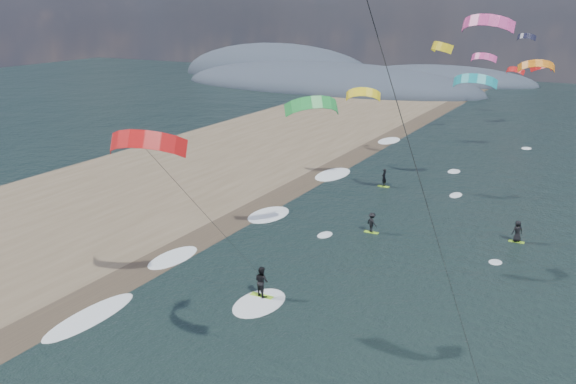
% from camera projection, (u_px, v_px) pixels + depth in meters
% --- Properties ---
extents(wet_sand_strip, '(3.00, 240.00, 0.00)m').
position_uv_depth(wet_sand_strip, '(117.00, 284.00, 39.84)').
color(wet_sand_strip, '#382D23').
rests_on(wet_sand_strip, ground).
extents(coastal_hills, '(80.00, 41.00, 15.00)m').
position_uv_depth(coastal_hills, '(320.00, 82.00, 137.24)').
color(coastal_hills, '#3D4756').
rests_on(coastal_hills, ground).
extents(kitesurfer_near_a, '(7.54, 9.06, 19.59)m').
position_uv_depth(kitesurfer_near_a, '(391.00, 92.00, 17.64)').
color(kitesurfer_near_a, '#A3F12A').
rests_on(kitesurfer_near_a, ground).
extents(kitesurfer_near_b, '(7.29, 8.76, 11.58)m').
position_uv_depth(kitesurfer_near_b, '(178.00, 190.00, 33.43)').
color(kitesurfer_near_b, '#A3F12A').
rests_on(kitesurfer_near_b, ground).
extents(far_kitesurfers, '(14.65, 13.04, 1.74)m').
position_uv_depth(far_kitesurfers, '(419.00, 213.00, 50.40)').
color(far_kitesurfers, '#A3F12A').
rests_on(far_kitesurfers, ground).
extents(bg_kite_field, '(15.54, 72.16, 9.89)m').
position_uv_depth(bg_kite_field, '(482.00, 62.00, 66.03)').
color(bg_kite_field, yellow).
rests_on(bg_kite_field, ground).
extents(shoreline_surf, '(2.40, 79.40, 0.11)m').
position_uv_depth(shoreline_surf, '(180.00, 261.00, 43.30)').
color(shoreline_surf, white).
rests_on(shoreline_surf, ground).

